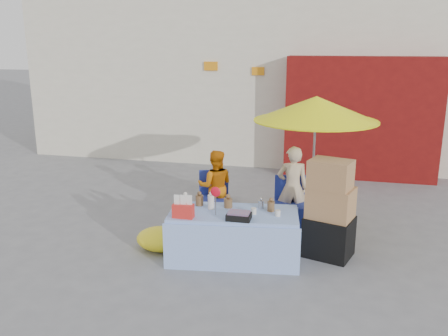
% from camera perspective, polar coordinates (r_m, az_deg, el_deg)
% --- Properties ---
extents(ground, '(80.00, 80.00, 0.00)m').
position_cam_1_polar(ground, '(7.10, -1.45, -9.03)').
color(ground, slate).
rests_on(ground, ground).
extents(backdrop, '(14.00, 8.00, 7.80)m').
position_cam_1_polar(backdrop, '(13.84, 8.95, 15.63)').
color(backdrop, silver).
rests_on(backdrop, ground).
extents(market_table, '(1.85, 1.05, 1.06)m').
position_cam_1_polar(market_table, '(6.49, 1.08, -8.05)').
color(market_table, '#9ABDF7').
rests_on(market_table, ground).
extents(chair_left, '(0.56, 0.56, 0.85)m').
position_cam_1_polar(chair_left, '(7.74, -1.30, -4.93)').
color(chair_left, navy).
rests_on(chair_left, ground).
extents(chair_right, '(0.56, 0.56, 0.85)m').
position_cam_1_polar(chair_right, '(7.53, 7.98, -5.63)').
color(chair_right, navy).
rests_on(chair_right, ground).
extents(vendor_orange, '(0.66, 0.56, 1.20)m').
position_cam_1_polar(vendor_orange, '(7.75, -1.04, -2.20)').
color(vendor_orange, orange).
rests_on(vendor_orange, ground).
extents(vendor_beige, '(0.54, 0.41, 1.33)m').
position_cam_1_polar(vendor_beige, '(7.53, 8.22, -2.35)').
color(vendor_beige, beige).
rests_on(vendor_beige, ground).
extents(umbrella, '(1.90, 1.90, 2.09)m').
position_cam_1_polar(umbrella, '(7.39, 11.02, 6.95)').
color(umbrella, gray).
rests_on(umbrella, ground).
extents(box_stack, '(0.74, 0.67, 1.37)m').
position_cam_1_polar(box_stack, '(6.63, 12.59, -5.26)').
color(box_stack, black).
rests_on(box_stack, ground).
extents(tarp_bundle, '(0.84, 0.74, 0.32)m').
position_cam_1_polar(tarp_bundle, '(6.89, -7.55, -8.45)').
color(tarp_bundle, yellow).
rests_on(tarp_bundle, ground).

